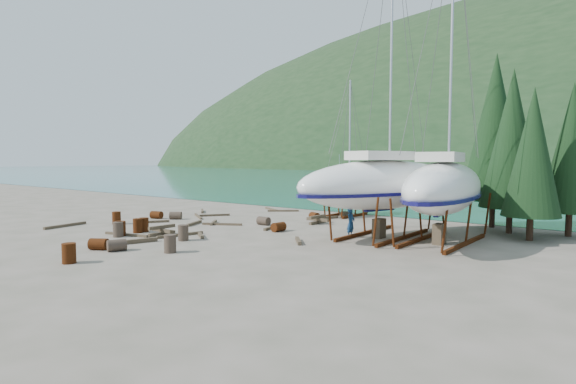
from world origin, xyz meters
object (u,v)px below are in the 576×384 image
Objects in this scene: large_sailboat_far at (444,187)px; small_sailboat_shore at (347,194)px; large_sailboat_near at (384,184)px; worker at (351,223)px.

large_sailboat_far is 12.43m from small_sailboat_shore.
small_sailboat_shore is at bearing 151.86° from large_sailboat_near.
large_sailboat_far is 10.65× the size of worker.
large_sailboat_near reaches higher than small_sailboat_shore.
large_sailboat_near reaches higher than worker.
worker is (-4.75, -1.74, -2.17)m from large_sailboat_far.
small_sailboat_shore is at bearing 136.86° from large_sailboat_far.
large_sailboat_near is at bearing -31.65° from small_sailboat_shore.
large_sailboat_far is (3.41, 0.24, -0.06)m from large_sailboat_near.
large_sailboat_far is at bearing -19.37° from small_sailboat_shore.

